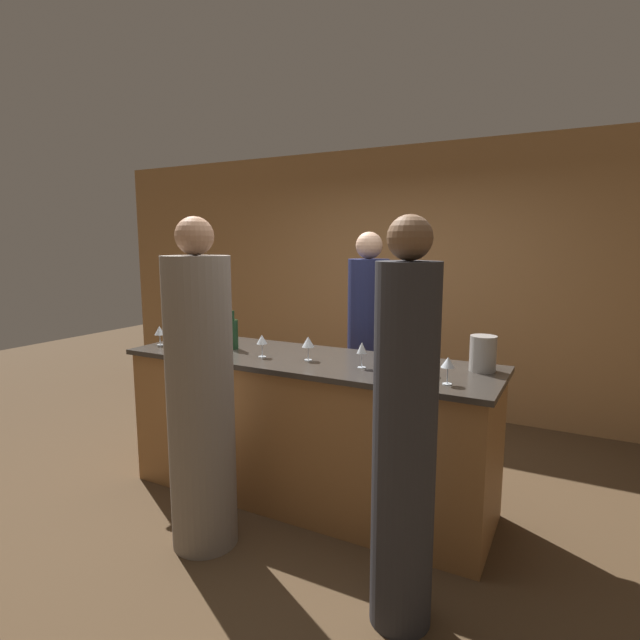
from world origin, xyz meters
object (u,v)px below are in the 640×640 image
bartender (367,356)px  ice_bucket (483,353)px  guest_0 (201,399)px  guest_1 (404,440)px  wine_bottle_0 (233,334)px

bartender → ice_bucket: (1.00, -0.59, 0.24)m
bartender → guest_0: (-0.41, -1.54, 0.02)m
guest_0 → guest_1: size_ratio=1.01×
guest_1 → guest_0: bearing=177.4°
guest_0 → guest_1: 1.25m
bartender → guest_1: 1.80m
bartender → guest_0: size_ratio=0.97×
bartender → wine_bottle_0: 1.11m
guest_1 → bartender: bearing=117.8°
bartender → guest_0: bearing=75.2°
wine_bottle_0 → bartender: bearing=46.1°
guest_1 → ice_bucket: 1.04m
bartender → guest_0: 1.59m
guest_1 → wine_bottle_0: guest_1 is taller
guest_0 → wine_bottle_0: (-0.34, 0.76, 0.23)m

